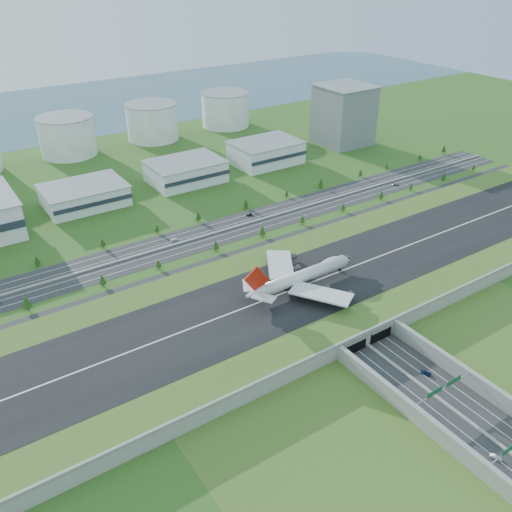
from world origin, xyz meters
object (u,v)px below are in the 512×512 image
car_0 (419,408)px  car_5 (249,215)px  car_1 (496,457)px  car_2 (426,373)px  car_6 (395,184)px  car_7 (174,239)px  office_tower (344,115)px  boeing_747 (302,276)px

car_0 → car_5: car_5 is taller
car_1 → car_5: car_5 is taller
car_2 → car_6: bearing=-150.1°
car_2 → car_7: (-38.22, 180.59, 0.08)m
office_tower → car_5: office_tower is taller
car_1 → car_2: bearing=48.8°
car_1 → car_6: car_6 is taller
boeing_747 → car_6: bearing=27.3°
car_2 → car_6: car_6 is taller
office_tower → car_5: (-167.87, -89.84, -26.62)m
car_2 → car_5: size_ratio=1.06×
boeing_747 → car_1: (-5.08, -126.99, -13.59)m
car_2 → car_6: size_ratio=0.88×
car_1 → car_6: 273.47m
car_2 → car_6: 228.49m
car_5 → car_7: (-62.61, -4.40, 0.00)m
car_0 → car_5: size_ratio=0.92×
boeing_747 → car_7: 105.25m
car_2 → car_5: bearing=-114.8°
car_1 → car_5: size_ratio=0.97×
car_7 → car_6: bearing=95.2°
car_5 → car_6: (131.11, -17.58, 0.01)m
car_1 → car_0: bearing=74.2°
car_2 → car_0: bearing=17.1°
office_tower → boeing_747: 280.60m
car_1 → car_7: size_ratio=0.85×
boeing_747 → car_0: 94.97m
car_6 → car_0: bearing=151.7°
car_5 → boeing_747: bearing=2.8°
car_0 → car_5: (43.74, 198.21, 0.04)m
car_0 → car_1: size_ratio=0.95×
car_5 → car_6: car_6 is taller
car_5 → car_6: size_ratio=0.83×
office_tower → boeing_747: (-201.75, -194.58, -13.05)m
boeing_747 → car_6: size_ratio=13.28×
car_0 → car_7: bearing=79.9°
office_tower → car_2: size_ratio=11.20×
car_0 → car_5: bearing=61.9°
car_2 → boeing_747: bearing=-100.5°
car_1 → car_5: bearing=56.6°
boeing_747 → car_2: boeing_747 is taller
office_tower → car_0: office_tower is taller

